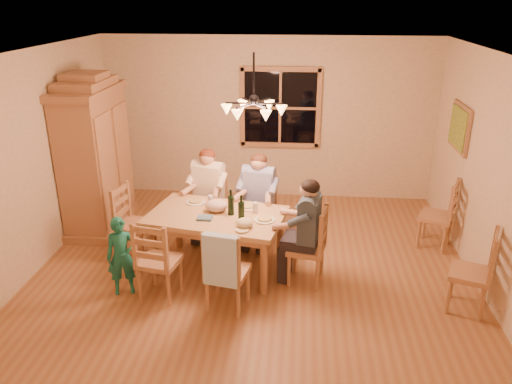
# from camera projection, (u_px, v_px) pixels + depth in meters

# --- Properties ---
(floor) EXTENTS (5.50, 5.50, 0.00)m
(floor) POSITION_uv_depth(u_px,v_px,m) (254.00, 265.00, 6.53)
(floor) COLOR #955E36
(floor) RESTS_ON ground
(ceiling) EXTENTS (5.50, 5.00, 0.02)m
(ceiling) POSITION_uv_depth(u_px,v_px,m) (254.00, 52.00, 5.53)
(ceiling) COLOR white
(ceiling) RESTS_ON wall_back
(wall_back) EXTENTS (5.50, 0.02, 2.70)m
(wall_back) POSITION_uv_depth(u_px,v_px,m) (268.00, 119.00, 8.34)
(wall_back) COLOR #C5B38B
(wall_back) RESTS_ON floor
(wall_left) EXTENTS (0.02, 5.00, 2.70)m
(wall_left) POSITION_uv_depth(u_px,v_px,m) (36.00, 161.00, 6.26)
(wall_left) COLOR #C5B38B
(wall_left) RESTS_ON floor
(wall_right) EXTENTS (0.02, 5.00, 2.70)m
(wall_right) POSITION_uv_depth(u_px,v_px,m) (489.00, 174.00, 5.80)
(wall_right) COLOR #C5B38B
(wall_right) RESTS_ON floor
(window) EXTENTS (1.30, 0.06, 1.30)m
(window) POSITION_uv_depth(u_px,v_px,m) (280.00, 108.00, 8.22)
(window) COLOR black
(window) RESTS_ON wall_back
(painting) EXTENTS (0.06, 0.78, 0.64)m
(painting) POSITION_uv_depth(u_px,v_px,m) (459.00, 128.00, 6.82)
(painting) COLOR #986A42
(painting) RESTS_ON wall_right
(chandelier) EXTENTS (0.77, 0.68, 0.71)m
(chandelier) POSITION_uv_depth(u_px,v_px,m) (254.00, 108.00, 5.76)
(chandelier) COLOR black
(chandelier) RESTS_ON ceiling
(armoire) EXTENTS (0.66, 1.40, 2.30)m
(armoire) POSITION_uv_depth(u_px,v_px,m) (96.00, 159.00, 7.28)
(armoire) COLOR #986A42
(armoire) RESTS_ON floor
(dining_table) EXTENTS (1.82, 1.31, 0.76)m
(dining_table) POSITION_uv_depth(u_px,v_px,m) (217.00, 222.00, 6.22)
(dining_table) COLOR #A9834B
(dining_table) RESTS_ON floor
(chair_far_left) EXTENTS (0.51, 0.50, 0.99)m
(chair_far_left) POSITION_uv_depth(u_px,v_px,m) (209.00, 218.00, 7.16)
(chair_far_left) COLOR #A47548
(chair_far_left) RESTS_ON floor
(chair_far_right) EXTENTS (0.51, 0.50, 0.99)m
(chair_far_right) POSITION_uv_depth(u_px,v_px,m) (258.00, 224.00, 6.97)
(chair_far_right) COLOR #A47548
(chair_far_right) RESTS_ON floor
(chair_near_left) EXTENTS (0.51, 0.50, 0.99)m
(chair_near_left) POSITION_uv_depth(u_px,v_px,m) (160.00, 273.00, 5.77)
(chair_near_left) COLOR #A47548
(chair_near_left) RESTS_ON floor
(chair_near_right) EXTENTS (0.51, 0.50, 0.99)m
(chair_near_right) POSITION_uv_depth(u_px,v_px,m) (228.00, 283.00, 5.55)
(chair_near_right) COLOR #A47548
(chair_near_right) RESTS_ON floor
(chair_end_left) EXTENTS (0.50, 0.51, 0.99)m
(chair_end_left) POSITION_uv_depth(u_px,v_px,m) (137.00, 235.00, 6.65)
(chair_end_left) COLOR #A47548
(chair_end_left) RESTS_ON floor
(chair_end_right) EXTENTS (0.50, 0.51, 0.99)m
(chair_end_right) POSITION_uv_depth(u_px,v_px,m) (306.00, 259.00, 6.06)
(chair_end_right) COLOR #A47548
(chair_end_right) RESTS_ON floor
(adult_woman) EXTENTS (0.45, 0.48, 0.87)m
(adult_woman) POSITION_uv_depth(u_px,v_px,m) (208.00, 183.00, 6.96)
(adult_woman) COLOR beige
(adult_woman) RESTS_ON floor
(adult_plaid_man) EXTENTS (0.45, 0.48, 0.87)m
(adult_plaid_man) POSITION_uv_depth(u_px,v_px,m) (258.00, 189.00, 6.77)
(adult_plaid_man) COLOR #34488F
(adult_plaid_man) RESTS_ON floor
(adult_slate_man) EXTENTS (0.48, 0.45, 0.87)m
(adult_slate_man) POSITION_uv_depth(u_px,v_px,m) (308.00, 219.00, 5.86)
(adult_slate_man) COLOR #384A5A
(adult_slate_man) RESTS_ON floor
(towel) EXTENTS (0.39, 0.17, 0.58)m
(towel) POSITION_uv_depth(u_px,v_px,m) (221.00, 260.00, 5.24)
(towel) COLOR #AED6EC
(towel) RESTS_ON chair_near_right
(wine_bottle_a) EXTENTS (0.08, 0.08, 0.33)m
(wine_bottle_a) POSITION_uv_depth(u_px,v_px,m) (231.00, 202.00, 6.11)
(wine_bottle_a) COLOR black
(wine_bottle_a) RESTS_ON dining_table
(wine_bottle_b) EXTENTS (0.08, 0.08, 0.33)m
(wine_bottle_b) POSITION_uv_depth(u_px,v_px,m) (241.00, 208.00, 5.95)
(wine_bottle_b) COLOR black
(wine_bottle_b) RESTS_ON dining_table
(plate_woman) EXTENTS (0.26, 0.26, 0.02)m
(plate_woman) POSITION_uv_depth(u_px,v_px,m) (196.00, 202.00, 6.51)
(plate_woman) COLOR white
(plate_woman) RESTS_ON dining_table
(plate_plaid) EXTENTS (0.26, 0.26, 0.02)m
(plate_plaid) POSITION_uv_depth(u_px,v_px,m) (248.00, 207.00, 6.36)
(plate_plaid) COLOR white
(plate_plaid) RESTS_ON dining_table
(plate_slate) EXTENTS (0.26, 0.26, 0.02)m
(plate_slate) POSITION_uv_depth(u_px,v_px,m) (265.00, 220.00, 6.01)
(plate_slate) COLOR white
(plate_slate) RESTS_ON dining_table
(wine_glass_a) EXTENTS (0.06, 0.06, 0.14)m
(wine_glass_a) POSITION_uv_depth(u_px,v_px,m) (210.00, 200.00, 6.41)
(wine_glass_a) COLOR silver
(wine_glass_a) RESTS_ON dining_table
(wine_glass_b) EXTENTS (0.06, 0.06, 0.14)m
(wine_glass_b) POSITION_uv_depth(u_px,v_px,m) (255.00, 208.00, 6.20)
(wine_glass_b) COLOR silver
(wine_glass_b) RESTS_ON dining_table
(cap) EXTENTS (0.20, 0.20, 0.11)m
(cap) POSITION_uv_depth(u_px,v_px,m) (245.00, 223.00, 5.82)
(cap) COLOR #C3B682
(cap) RESTS_ON dining_table
(napkin) EXTENTS (0.20, 0.17, 0.03)m
(napkin) POSITION_uv_depth(u_px,v_px,m) (205.00, 218.00, 6.04)
(napkin) COLOR slate
(napkin) RESTS_ON dining_table
(cloth_bundle) EXTENTS (0.28, 0.22, 0.15)m
(cloth_bundle) POSITION_uv_depth(u_px,v_px,m) (216.00, 206.00, 6.24)
(cloth_bundle) COLOR #C6A78F
(cloth_bundle) RESTS_ON dining_table
(child) EXTENTS (0.41, 0.33, 0.96)m
(child) POSITION_uv_depth(u_px,v_px,m) (122.00, 256.00, 5.76)
(child) COLOR #197461
(child) RESTS_ON floor
(chair_spare_front) EXTENTS (0.55, 0.56, 0.99)m
(chair_spare_front) POSITION_uv_depth(u_px,v_px,m) (468.00, 285.00, 5.52)
(chair_spare_front) COLOR #A47548
(chair_spare_front) RESTS_ON floor
(chair_spare_back) EXTENTS (0.57, 0.58, 0.99)m
(chair_spare_back) POSITION_uv_depth(u_px,v_px,m) (435.00, 226.00, 6.92)
(chair_spare_back) COLOR #A47548
(chair_spare_back) RESTS_ON floor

